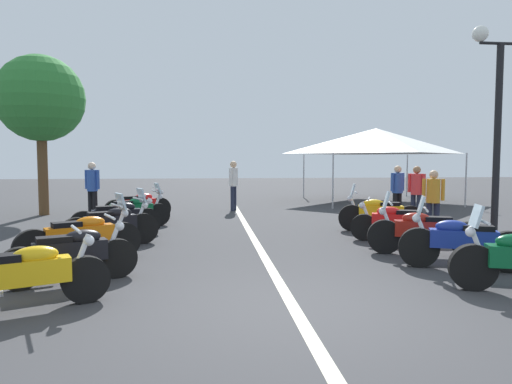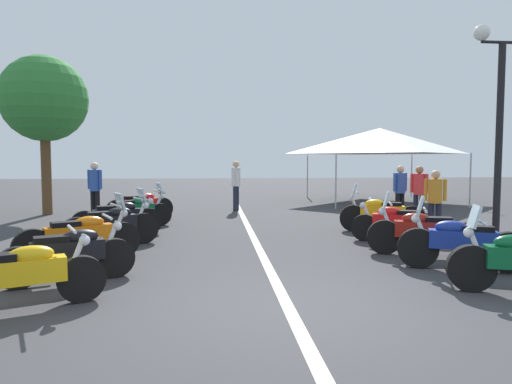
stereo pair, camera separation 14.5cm
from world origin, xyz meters
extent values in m
plane|color=#38383A|center=(0.00, 0.00, 0.00)|extent=(80.00, 80.00, 0.00)
cube|color=beige|center=(5.17, 0.00, 0.00)|extent=(19.20, 0.16, 0.01)
cylinder|color=black|center=(0.68, 2.63, 0.30)|extent=(0.38, 0.61, 0.61)
cube|color=#EAB214|center=(0.37, 3.32, 0.48)|extent=(0.73, 1.16, 0.30)
ellipsoid|color=#EAB214|center=(0.45, 3.15, 0.68)|extent=(0.45, 0.58, 0.22)
cylinder|color=silver|center=(0.66, 2.69, 0.60)|extent=(0.18, 0.29, 0.58)
cylinder|color=silver|center=(0.64, 2.72, 0.96)|extent=(0.58, 0.29, 0.04)
sphere|color=silver|center=(0.70, 2.59, 0.80)|extent=(0.14, 0.14, 0.14)
cylinder|color=black|center=(1.92, 2.47, 0.31)|extent=(0.38, 0.62, 0.61)
cylinder|color=black|center=(1.36, 3.71, 0.31)|extent=(0.38, 0.62, 0.61)
cube|color=black|center=(1.64, 3.09, 0.49)|extent=(0.68, 1.05, 0.30)
ellipsoid|color=black|center=(1.72, 2.93, 0.69)|extent=(0.45, 0.58, 0.22)
cube|color=black|center=(1.55, 3.29, 0.67)|extent=(0.44, 0.54, 0.12)
cylinder|color=silver|center=(1.90, 2.53, 0.61)|extent=(0.18, 0.29, 0.58)
cylinder|color=silver|center=(1.88, 2.56, 0.97)|extent=(0.58, 0.29, 0.04)
sphere|color=silver|center=(1.94, 2.43, 0.81)|extent=(0.14, 0.14, 0.14)
cylinder|color=silver|center=(1.64, 3.53, 0.21)|extent=(0.30, 0.53, 0.08)
cylinder|color=black|center=(3.39, 2.66, 0.34)|extent=(0.45, 0.66, 0.67)
cylinder|color=black|center=(2.66, 4.00, 0.34)|extent=(0.45, 0.66, 0.67)
cube|color=orange|center=(3.03, 3.33, 0.52)|extent=(0.80, 1.15, 0.30)
ellipsoid|color=orange|center=(3.11, 3.17, 0.72)|extent=(0.48, 0.58, 0.22)
cube|color=black|center=(2.92, 3.52, 0.70)|extent=(0.46, 0.55, 0.12)
cylinder|color=silver|center=(3.36, 2.71, 0.64)|extent=(0.20, 0.29, 0.58)
cylinder|color=silver|center=(3.34, 2.74, 1.00)|extent=(0.56, 0.33, 0.04)
sphere|color=silver|center=(3.42, 2.61, 0.84)|extent=(0.14, 0.14, 0.14)
cylinder|color=silver|center=(2.97, 3.81, 0.24)|extent=(0.33, 0.52, 0.08)
cube|color=silver|center=(3.38, 2.67, 1.07)|extent=(0.37, 0.28, 0.32)
cylinder|color=black|center=(4.83, 2.48, 0.34)|extent=(0.42, 0.66, 0.67)
cylinder|color=black|center=(4.22, 3.72, 0.34)|extent=(0.42, 0.66, 0.67)
cube|color=black|center=(4.53, 3.10, 0.52)|extent=(0.72, 1.07, 0.30)
ellipsoid|color=black|center=(4.61, 2.94, 0.72)|extent=(0.46, 0.58, 0.22)
cube|color=black|center=(4.43, 3.30, 0.70)|extent=(0.45, 0.55, 0.12)
cylinder|color=silver|center=(4.81, 2.54, 0.64)|extent=(0.19, 0.29, 0.58)
cylinder|color=silver|center=(4.79, 2.57, 1.00)|extent=(0.57, 0.31, 0.04)
sphere|color=silver|center=(4.86, 2.44, 0.84)|extent=(0.14, 0.14, 0.14)
cylinder|color=silver|center=(4.50, 3.55, 0.24)|extent=(0.32, 0.53, 0.08)
cube|color=silver|center=(4.83, 2.50, 1.07)|extent=(0.38, 0.27, 0.32)
cylinder|color=black|center=(6.06, 2.53, 0.33)|extent=(0.34, 0.67, 0.65)
cylinder|color=black|center=(5.60, 3.94, 0.33)|extent=(0.34, 0.67, 0.65)
cube|color=black|center=(5.83, 3.24, 0.51)|extent=(0.62, 1.15, 0.30)
ellipsoid|color=black|center=(5.89, 3.07, 0.71)|extent=(0.41, 0.58, 0.22)
cube|color=black|center=(5.76, 3.45, 0.69)|extent=(0.40, 0.54, 0.12)
cylinder|color=silver|center=(6.04, 2.59, 0.63)|extent=(0.16, 0.30, 0.58)
cylinder|color=silver|center=(6.03, 2.63, 0.99)|extent=(0.60, 0.23, 0.04)
sphere|color=silver|center=(6.07, 2.49, 0.83)|extent=(0.14, 0.14, 0.14)
cylinder|color=silver|center=(5.86, 3.71, 0.23)|extent=(0.25, 0.55, 0.08)
cylinder|color=black|center=(7.57, 2.43, 0.31)|extent=(0.35, 0.63, 0.63)
cylinder|color=black|center=(7.06, 3.81, 0.31)|extent=(0.35, 0.63, 0.63)
cube|color=#0C592D|center=(7.32, 3.12, 0.49)|extent=(0.66, 1.15, 0.30)
ellipsoid|color=#0C592D|center=(7.38, 2.95, 0.69)|extent=(0.43, 0.58, 0.22)
cube|color=black|center=(7.24, 3.33, 0.67)|extent=(0.41, 0.54, 0.12)
cylinder|color=silver|center=(7.55, 2.49, 0.61)|extent=(0.17, 0.30, 0.58)
cylinder|color=silver|center=(7.54, 2.52, 0.97)|extent=(0.59, 0.25, 0.04)
sphere|color=silver|center=(7.59, 2.38, 0.81)|extent=(0.14, 0.14, 0.14)
cylinder|color=silver|center=(7.33, 3.60, 0.22)|extent=(0.27, 0.54, 0.08)
cube|color=silver|center=(7.57, 2.45, 1.04)|extent=(0.38, 0.24, 0.32)
cylinder|color=black|center=(8.94, 2.54, 0.34)|extent=(0.42, 0.67, 0.68)
cylinder|color=black|center=(8.34, 3.76, 0.34)|extent=(0.42, 0.67, 0.68)
cube|color=red|center=(8.64, 3.15, 0.52)|extent=(0.71, 1.05, 0.30)
ellipsoid|color=red|center=(8.72, 2.99, 0.72)|extent=(0.46, 0.58, 0.22)
cube|color=black|center=(8.55, 3.34, 0.70)|extent=(0.45, 0.55, 0.12)
cylinder|color=silver|center=(8.92, 2.59, 0.64)|extent=(0.19, 0.29, 0.58)
cylinder|color=silver|center=(8.90, 2.63, 1.00)|extent=(0.57, 0.31, 0.04)
sphere|color=silver|center=(8.96, 2.49, 0.84)|extent=(0.14, 0.14, 0.14)
cylinder|color=silver|center=(8.62, 3.59, 0.24)|extent=(0.31, 0.53, 0.08)
cylinder|color=black|center=(0.68, -2.66, 0.33)|extent=(0.32, 0.67, 0.66)
cylinder|color=silver|center=(0.67, -2.72, 0.63)|extent=(0.15, 0.30, 0.58)
cylinder|color=silver|center=(0.65, -2.75, 0.99)|extent=(0.61, 0.21, 0.04)
sphere|color=silver|center=(0.70, -2.61, 0.83)|extent=(0.14, 0.14, 0.14)
cube|color=silver|center=(0.68, -2.68, 1.06)|extent=(0.38, 0.22, 0.32)
cylinder|color=black|center=(2.11, -2.54, 0.34)|extent=(0.38, 0.68, 0.68)
cylinder|color=black|center=(1.59, -3.83, 0.34)|extent=(0.38, 0.68, 0.68)
cube|color=navy|center=(1.85, -3.19, 0.52)|extent=(0.65, 1.09, 0.30)
ellipsoid|color=navy|center=(1.92, -3.02, 0.72)|extent=(0.43, 0.58, 0.22)
cube|color=black|center=(1.77, -3.39, 0.70)|extent=(0.42, 0.54, 0.12)
cylinder|color=silver|center=(2.09, -2.60, 0.64)|extent=(0.17, 0.30, 0.58)
cylinder|color=silver|center=(2.07, -2.63, 1.00)|extent=(0.59, 0.27, 0.04)
sphere|color=silver|center=(2.13, -2.49, 0.84)|extent=(0.14, 0.14, 0.14)
cylinder|color=silver|center=(1.53, -3.51, 0.24)|extent=(0.28, 0.54, 0.08)
cube|color=silver|center=(2.10, -2.56, 1.07)|extent=(0.38, 0.25, 0.32)
cylinder|color=black|center=(3.26, -2.39, 0.33)|extent=(0.34, 0.68, 0.67)
cylinder|color=black|center=(2.80, -3.84, 0.33)|extent=(0.34, 0.68, 0.67)
cube|color=maroon|center=(3.03, -3.11, 0.51)|extent=(0.62, 1.19, 0.30)
ellipsoid|color=maroon|center=(3.08, -2.94, 0.71)|extent=(0.40, 0.57, 0.22)
cube|color=black|center=(2.96, -3.32, 0.69)|extent=(0.39, 0.54, 0.12)
cylinder|color=silver|center=(3.24, -2.45, 0.63)|extent=(0.15, 0.30, 0.58)
cylinder|color=silver|center=(3.23, -2.48, 0.99)|extent=(0.60, 0.23, 0.04)
sphere|color=silver|center=(3.27, -2.34, 0.83)|extent=(0.14, 0.14, 0.14)
cylinder|color=silver|center=(2.72, -3.50, 0.23)|extent=(0.24, 0.55, 0.08)
cube|color=silver|center=(3.25, -2.41, 1.06)|extent=(0.38, 0.22, 0.32)
cylinder|color=black|center=(4.71, -2.48, 0.30)|extent=(0.36, 0.61, 0.61)
cylinder|color=black|center=(4.18, -3.80, 0.30)|extent=(0.36, 0.61, 0.61)
cube|color=red|center=(4.45, -3.14, 0.48)|extent=(0.66, 1.11, 0.30)
ellipsoid|color=red|center=(4.51, -2.98, 0.68)|extent=(0.44, 0.58, 0.22)
cube|color=black|center=(4.36, -3.35, 0.66)|extent=(0.42, 0.54, 0.12)
cylinder|color=silver|center=(4.69, -2.54, 0.60)|extent=(0.17, 0.29, 0.58)
cylinder|color=silver|center=(4.67, -2.57, 0.96)|extent=(0.59, 0.27, 0.04)
sphere|color=silver|center=(4.73, -2.43, 0.80)|extent=(0.14, 0.14, 0.14)
cylinder|color=silver|center=(4.12, -3.47, 0.21)|extent=(0.28, 0.54, 0.08)
cylinder|color=black|center=(6.10, -2.64, 0.34)|extent=(0.30, 0.69, 0.68)
cylinder|color=black|center=(5.75, -4.05, 0.34)|extent=(0.30, 0.69, 0.68)
cube|color=#EAB214|center=(5.92, -3.34, 0.52)|extent=(0.54, 1.14, 0.30)
ellipsoid|color=#EAB214|center=(5.97, -3.17, 0.72)|extent=(0.38, 0.57, 0.22)
cube|color=black|center=(5.87, -3.55, 0.70)|extent=(0.37, 0.53, 0.12)
cylinder|color=silver|center=(6.09, -2.69, 0.64)|extent=(0.14, 0.30, 0.58)
cylinder|color=silver|center=(6.08, -2.73, 1.00)|extent=(0.61, 0.19, 0.04)
sphere|color=silver|center=(6.11, -2.59, 0.84)|extent=(0.14, 0.14, 0.14)
cylinder|color=silver|center=(5.64, -3.72, 0.24)|extent=(0.21, 0.55, 0.08)
cube|color=silver|center=(6.10, -2.66, 1.07)|extent=(0.38, 0.21, 0.32)
cylinder|color=black|center=(3.61, -4.90, 2.10)|extent=(0.14, 0.14, 4.21)
cylinder|color=black|center=(3.61, -4.90, 4.21)|extent=(0.06, 0.90, 0.06)
sphere|color=white|center=(3.61, -4.45, 4.39)|extent=(0.32, 0.32, 0.32)
cube|color=orange|center=(5.84, -4.35, 0.01)|extent=(0.36, 0.36, 0.03)
cone|color=orange|center=(5.84, -4.35, 0.32)|extent=(0.26, 0.26, 0.60)
cylinder|color=white|center=(5.84, -4.35, 0.34)|extent=(0.19, 0.19, 0.07)
cylinder|color=#1E2338|center=(7.44, -5.10, 0.41)|extent=(0.14, 0.14, 0.82)
cylinder|color=#1E2338|center=(7.58, -4.98, 0.41)|extent=(0.14, 0.14, 0.82)
cylinder|color=red|center=(7.51, -5.04, 1.13)|extent=(0.32, 0.32, 0.61)
cylinder|color=red|center=(7.35, -5.19, 1.16)|extent=(0.09, 0.09, 0.55)
cylinder|color=red|center=(7.67, -4.89, 1.16)|extent=(0.09, 0.09, 0.55)
sphere|color=#9E704C|center=(7.51, -5.04, 1.54)|extent=(0.22, 0.22, 0.22)
cylinder|color=#1E2338|center=(11.05, 0.18, 0.44)|extent=(0.14, 0.14, 0.89)
cylinder|color=#1E2338|center=(11.21, 0.10, 0.44)|extent=(0.14, 0.14, 0.89)
cylinder|color=silver|center=(11.13, 0.14, 1.22)|extent=(0.32, 0.32, 0.67)
cylinder|color=silver|center=(10.94, 0.24, 1.25)|extent=(0.09, 0.09, 0.60)
cylinder|color=silver|center=(11.33, 0.04, 1.25)|extent=(0.09, 0.09, 0.60)
sphere|color=#D8AD84|center=(11.13, 0.14, 1.67)|extent=(0.24, 0.24, 0.24)
cylinder|color=#1E2338|center=(5.34, -4.54, 0.39)|extent=(0.14, 0.14, 0.78)
cylinder|color=#1E2338|center=(5.41, -4.37, 0.39)|extent=(0.14, 0.14, 0.78)
cylinder|color=orange|center=(5.38, -4.46, 1.08)|extent=(0.32, 0.32, 0.59)
cylinder|color=orange|center=(5.30, -4.66, 1.11)|extent=(0.09, 0.09, 0.53)
cylinder|color=orange|center=(5.46, -4.25, 1.11)|extent=(0.09, 0.09, 0.53)
sphere|color=#D8AD84|center=(5.38, -4.46, 1.48)|extent=(0.21, 0.21, 0.21)
cylinder|color=black|center=(9.23, 4.68, 0.44)|extent=(0.14, 0.14, 0.87)
cylinder|color=black|center=(9.15, 4.52, 0.44)|extent=(0.14, 0.14, 0.87)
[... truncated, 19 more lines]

